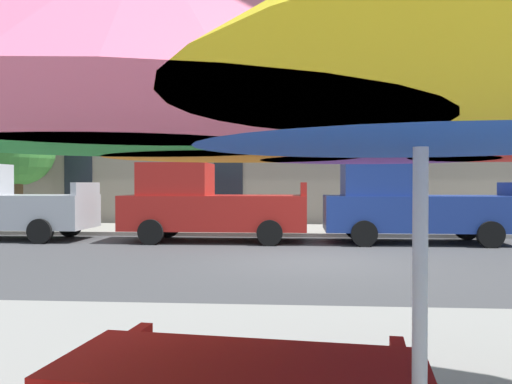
# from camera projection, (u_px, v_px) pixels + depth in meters

# --- Properties ---
(ground_plane) EXTENTS (120.00, 120.00, 0.00)m
(ground_plane) POSITION_uv_depth(u_px,v_px,m) (313.00, 262.00, 11.09)
(ground_plane) COLOR #424244
(sidewalk_far) EXTENTS (56.00, 3.60, 0.12)m
(sidewalk_far) POSITION_uv_depth(u_px,v_px,m) (307.00, 230.00, 17.86)
(sidewalk_far) COLOR #9E998E
(sidewalk_far) RESTS_ON ground
(apartment_building) EXTENTS (46.97, 12.08, 16.00)m
(apartment_building) POSITION_uv_depth(u_px,v_px,m) (304.00, 52.00, 25.90)
(apartment_building) COLOR gray
(apartment_building) RESTS_ON ground
(pickup_red) EXTENTS (5.10, 2.12, 2.20)m
(pickup_red) POSITION_uv_depth(u_px,v_px,m) (207.00, 205.00, 14.98)
(pickup_red) COLOR #B21E19
(pickup_red) RESTS_ON ground
(pickup_blue) EXTENTS (5.10, 2.12, 2.20)m
(pickup_blue) POSITION_uv_depth(u_px,v_px,m) (410.00, 206.00, 14.55)
(pickup_blue) COLOR navy
(pickup_blue) RESTS_ON ground
(street_tree_left) EXTENTS (2.59, 2.71, 4.23)m
(street_tree_left) POSITION_uv_depth(u_px,v_px,m) (14.00, 147.00, 19.00)
(street_tree_left) COLOR #4C3823
(street_tree_left) RESTS_ON ground
(patio_umbrella) EXTENTS (3.80, 3.80, 2.32)m
(patio_umbrella) POSITION_uv_depth(u_px,v_px,m) (421.00, 86.00, 2.07)
(patio_umbrella) COLOR silver
(patio_umbrella) RESTS_ON ground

